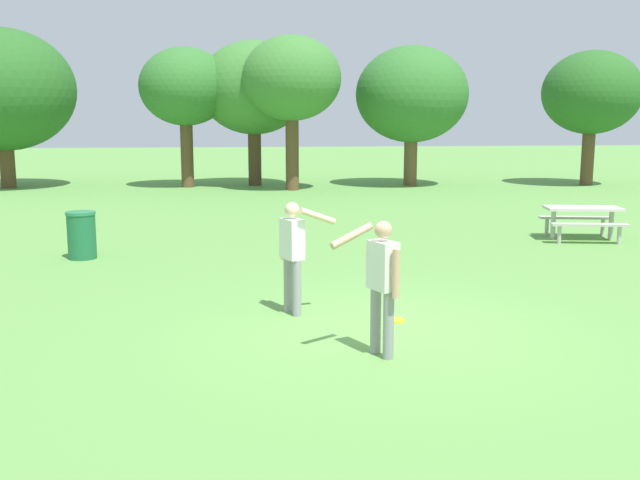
{
  "coord_description": "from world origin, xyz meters",
  "views": [
    {
      "loc": [
        -1.89,
        -9.22,
        2.84
      ],
      "look_at": [
        -0.67,
        1.5,
        1.0
      ],
      "focal_mm": 40.6,
      "sensor_mm": 36.0,
      "label": 1
    }
  ],
  "objects": [
    {
      "name": "tree_back_right",
      "position": [
        12.68,
        19.68,
        3.79
      ],
      "size": [
        4.01,
        4.01,
        5.53
      ],
      "color": "brown",
      "rests_on": "ground"
    },
    {
      "name": "ground_plane",
      "position": [
        0.0,
        0.0,
        0.0
      ],
      "size": [
        120.0,
        120.0,
        0.0
      ],
      "primitive_type": "plane",
      "color": "#609947"
    },
    {
      "name": "frisbee",
      "position": [
        0.28,
        0.44,
        0.01
      ],
      "size": [
        0.26,
        0.26,
        0.03
      ],
      "primitive_type": "cylinder",
      "color": "yellow",
      "rests_on": "ground"
    },
    {
      "name": "tree_back_left",
      "position": [
        5.27,
        20.31,
        3.72
      ],
      "size": [
        4.6,
        4.6,
        5.7
      ],
      "color": "brown",
      "rests_on": "ground"
    },
    {
      "name": "tree_broad_center",
      "position": [
        -3.91,
        20.71,
        3.98
      ],
      "size": [
        3.65,
        3.65,
        5.58
      ],
      "color": "brown",
      "rests_on": "ground"
    },
    {
      "name": "tree_slender_mid",
      "position": [
        0.24,
        19.01,
        4.25
      ],
      "size": [
        3.8,
        3.8,
        5.91
      ],
      "color": "brown",
      "rests_on": "ground"
    },
    {
      "name": "tree_tall_left",
      "position": [
        -11.08,
        21.16,
        3.88
      ],
      "size": [
        5.66,
        5.66,
        6.3
      ],
      "color": "brown",
      "rests_on": "ground"
    },
    {
      "name": "trash_can_beside_table",
      "position": [
        -5.04,
        5.64,
        0.48
      ],
      "size": [
        0.59,
        0.59,
        0.96
      ],
      "color": "#1E663D",
      "rests_on": "ground"
    },
    {
      "name": "picnic_table_near",
      "position": [
        6.09,
        6.66,
        0.56
      ],
      "size": [
        1.92,
        1.7,
        0.77
      ],
      "color": "beige",
      "rests_on": "ground"
    },
    {
      "name": "person_catcher",
      "position": [
        -1.12,
        1.0,
        0.96
      ],
      "size": [
        0.82,
        0.56,
        1.64
      ],
      "color": "gray",
      "rests_on": "ground"
    },
    {
      "name": "person_thrower",
      "position": [
        -0.22,
        -1.01,
        0.96
      ],
      "size": [
        0.82,
        0.56,
        1.64
      ],
      "color": "gray",
      "rests_on": "ground"
    },
    {
      "name": "tree_far_right",
      "position": [
        -1.16,
        21.1,
        3.98
      ],
      "size": [
        4.46,
        4.46,
        5.91
      ],
      "color": "#4C3823",
      "rests_on": "ground"
    }
  ]
}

